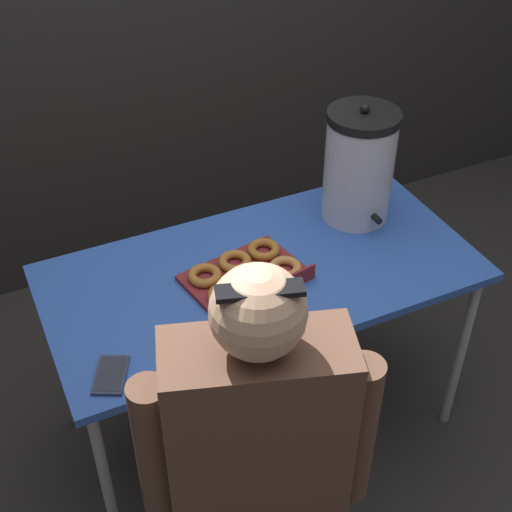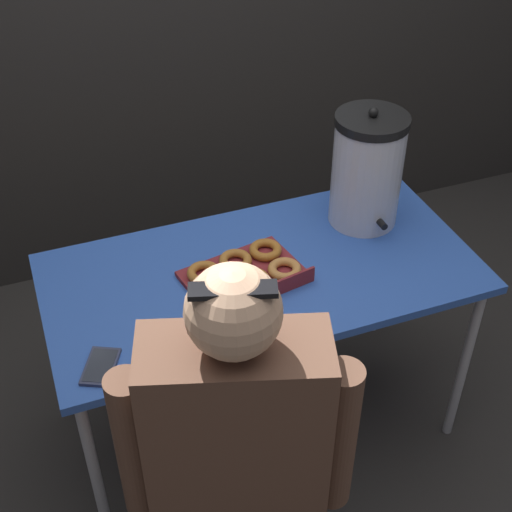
# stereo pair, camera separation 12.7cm
# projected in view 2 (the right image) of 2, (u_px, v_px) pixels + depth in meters

# --- Properties ---
(ground_plane) EXTENTS (12.00, 12.00, 0.00)m
(ground_plane) POSITION_uv_depth(u_px,v_px,m) (261.00, 420.00, 2.60)
(ground_plane) COLOR #2D2B28
(folding_table) EXTENTS (1.31, 0.65, 0.71)m
(folding_table) POSITION_uv_depth(u_px,v_px,m) (262.00, 283.00, 2.19)
(folding_table) COLOR #2D56B2
(folding_table) RESTS_ON ground
(donut_box) EXTENTS (0.38, 0.30, 0.05)m
(donut_box) POSITION_uv_depth(u_px,v_px,m) (245.00, 274.00, 2.11)
(donut_box) COLOR maroon
(donut_box) RESTS_ON folding_table
(coffee_urn) EXTENTS (0.23, 0.26, 0.40)m
(coffee_urn) POSITION_uv_depth(u_px,v_px,m) (367.00, 170.00, 2.25)
(coffee_urn) COLOR silver
(coffee_urn) RESTS_ON folding_table
(cell_phone) EXTENTS (0.13, 0.15, 0.01)m
(cell_phone) POSITION_uv_depth(u_px,v_px,m) (101.00, 366.00, 1.84)
(cell_phone) COLOR #2D334C
(cell_phone) RESTS_ON folding_table
(person_seated) EXTENTS (0.54, 0.32, 1.23)m
(person_seated) POSITION_uv_depth(u_px,v_px,m) (238.00, 476.00, 1.73)
(person_seated) COLOR #33332D
(person_seated) RESTS_ON ground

